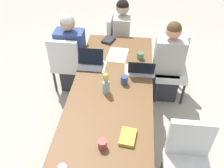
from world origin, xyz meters
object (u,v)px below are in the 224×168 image
at_px(chair_far_left_near, 171,65).
at_px(person_near_left_mid, 72,57).
at_px(chair_far_right_near, 188,160).
at_px(coffee_mug_near_right, 140,56).
at_px(dining_table, 112,92).
at_px(coffee_mug_near_left, 102,144).
at_px(flower_vase, 106,83).
at_px(person_far_left_near, 168,66).
at_px(person_head_left_left_far, 121,40).
at_px(chair_near_left_mid, 67,61).
at_px(coffee_mug_centre_right, 124,80).
at_px(laptop_far_left_near, 141,70).
at_px(book_blue_cover, 128,137).
at_px(laptop_near_left_mid, 90,63).
at_px(chair_head_left_left_far, 117,39).
at_px(book_red_cover, 109,40).

xyz_separation_m(chair_far_left_near, person_near_left_mid, (0.01, -1.45, 0.03)).
distance_m(chair_far_right_near, coffee_mug_near_right, 1.44).
relative_size(dining_table, coffee_mug_near_left, 26.06).
bearing_deg(flower_vase, chair_far_left_near, 139.02).
height_order(chair_far_left_near, chair_far_right_near, same).
height_order(person_far_left_near, person_near_left_mid, same).
relative_size(person_head_left_left_far, chair_far_right_near, 1.33).
height_order(chair_near_left_mid, coffee_mug_centre_right, chair_near_left_mid).
height_order(dining_table, laptop_far_left_near, laptop_far_left_near).
xyz_separation_m(chair_near_left_mid, coffee_mug_near_left, (1.59, 0.76, 0.28)).
relative_size(flower_vase, book_blue_cover, 1.32).
relative_size(chair_near_left_mid, coffee_mug_near_right, 10.09).
xyz_separation_m(person_head_left_left_far, laptop_near_left_mid, (1.05, -0.31, 0.25)).
distance_m(chair_head_left_left_far, coffee_mug_near_right, 0.99).
xyz_separation_m(person_near_left_mid, coffee_mug_near_right, (0.23, 0.99, 0.25)).
bearing_deg(coffee_mug_centre_right, chair_near_left_mid, -128.01).
height_order(person_head_left_left_far, flower_vase, person_head_left_left_far).
xyz_separation_m(person_near_left_mid, person_head_left_left_far, (-0.58, 0.69, 0.00)).
height_order(chair_near_left_mid, coffee_mug_near_left, chair_near_left_mid).
distance_m(chair_far_right_near, laptop_near_left_mid, 1.58).
xyz_separation_m(chair_near_left_mid, chair_head_left_left_far, (-0.71, 0.67, 0.00)).
bearing_deg(chair_head_left_left_far, dining_table, 3.02).
bearing_deg(chair_head_left_left_far, person_far_left_near, 47.88).
height_order(person_head_left_left_far, chair_far_right_near, person_head_left_left_far).
bearing_deg(person_head_left_left_far, book_blue_cover, 6.10).
distance_m(person_near_left_mid, flower_vase, 1.18).
bearing_deg(book_red_cover, dining_table, 27.27).
relative_size(laptop_near_left_mid, coffee_mug_near_right, 3.59).
height_order(chair_far_left_near, chair_head_left_left_far, same).
height_order(chair_head_left_left_far, book_blue_cover, chair_head_left_left_far).
distance_m(person_far_left_near, coffee_mug_near_left, 1.76).
bearing_deg(dining_table, coffee_mug_near_left, 0.43).
height_order(chair_far_right_near, coffee_mug_centre_right, chair_far_right_near).
bearing_deg(person_far_left_near, laptop_far_left_near, -38.63).
distance_m(chair_far_left_near, coffee_mug_centre_right, 1.04).
xyz_separation_m(coffee_mug_centre_right, book_blue_cover, (0.77, 0.09, -0.03)).
height_order(person_near_left_mid, coffee_mug_near_left, person_near_left_mid).
bearing_deg(coffee_mug_near_right, coffee_mug_near_left, -11.75).
bearing_deg(person_near_left_mid, chair_far_left_near, 90.28).
height_order(chair_near_left_mid, flower_vase, flower_vase).
bearing_deg(laptop_near_left_mid, coffee_mug_near_left, 15.06).
distance_m(chair_near_left_mid, laptop_far_left_near, 1.20).
xyz_separation_m(laptop_near_left_mid, book_red_cover, (-0.64, 0.15, -0.02)).
bearing_deg(laptop_far_left_near, book_red_cover, -145.94).
distance_m(dining_table, chair_far_left_near, 1.16).
relative_size(person_head_left_left_far, coffee_mug_near_right, 13.39).
bearing_deg(person_far_left_near, chair_far_left_near, 141.24).
bearing_deg(coffee_mug_centre_right, person_far_left_near, 140.81).
xyz_separation_m(chair_far_right_near, laptop_far_left_near, (-1.00, -0.49, 0.28)).
height_order(person_far_left_near, book_blue_cover, person_far_left_near).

